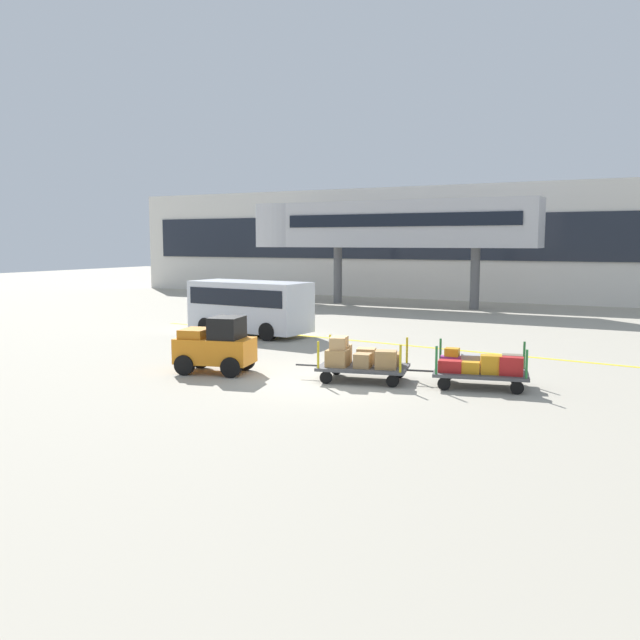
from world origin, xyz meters
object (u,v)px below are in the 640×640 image
Objects in this scene: baggage_cart_lead at (361,360)px; shuttle_van at (250,304)px; safety_cone_far at (244,345)px; safety_cone_near at (292,314)px; baggage_tug at (216,346)px; baggage_cart_middle at (482,368)px.

shuttle_van is (-7.27, 5.84, 0.68)m from baggage_cart_lead.
baggage_cart_lead is 5.65m from safety_cone_far.
safety_cone_far is at bearing -59.80° from shuttle_van.
safety_cone_far is (3.15, -8.76, 0.00)m from safety_cone_near.
shuttle_van is 8.98× the size of safety_cone_near.
baggage_tug is at bearing -70.00° from safety_cone_near.
shuttle_van is at bearing -78.46° from safety_cone_near.
baggage_tug is 7.19m from baggage_cart_middle.
safety_cone_near is (-4.32, 11.88, -0.48)m from baggage_tug.
safety_cone_near is at bearing 101.54° from shuttle_van.
baggage_tug is 0.74× the size of baggage_cart_lead.
baggage_tug is 0.74× the size of baggage_cart_middle.
shuttle_van reaches higher than baggage_tug.
baggage_cart_lead is 5.61× the size of safety_cone_far.
baggage_cart_middle reaches higher than safety_cone_near.
baggage_cart_middle is 15.35m from safety_cone_near.
baggage_cart_lead is (4.00, 0.88, -0.20)m from baggage_tug.
shuttle_van is at bearing 141.26° from baggage_cart_lead.
baggage_tug reaches higher than baggage_cart_lead.
safety_cone_near is 1.00× the size of safety_cone_far.
baggage_tug is at bearing -167.59° from baggage_cart_middle.
baggage_cart_lead is at bearing -38.74° from shuttle_van.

